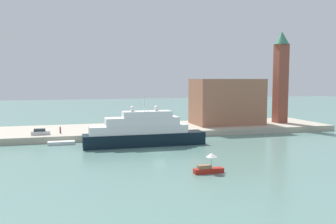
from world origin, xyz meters
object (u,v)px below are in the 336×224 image
object	(u,v)px
person_figure	(60,130)
mooring_bollard	(148,131)
bell_tower	(281,74)
large_yacht	(143,132)
work_barge	(61,143)
parked_car	(40,132)
harbor_building	(227,102)
small_motorboat	(209,166)

from	to	relation	value
person_figure	mooring_bollard	distance (m)	21.08
bell_tower	person_figure	xyz separation A→B (m)	(-63.17, -4.78, -13.73)
mooring_bollard	bell_tower	bearing A→B (deg)	12.24
large_yacht	work_barge	bearing A→B (deg)	160.76
parked_car	bell_tower	bearing A→B (deg)	5.25
parked_car	person_figure	world-z (taller)	person_figure
harbor_building	mooring_bollard	distance (m)	28.34
harbor_building	parked_car	bearing A→B (deg)	-171.82
harbor_building	mooring_bollard	xyz separation A→B (m)	(-25.68, -10.32, -6.10)
parked_car	work_barge	bearing A→B (deg)	-52.13
harbor_building	parked_car	distance (m)	51.59
large_yacht	bell_tower	distance (m)	50.84
harbor_building	mooring_bollard	size ratio (longest dim) A/B	22.87
harbor_building	mooring_bollard	world-z (taller)	harbor_building
small_motorboat	harbor_building	world-z (taller)	harbor_building
parked_car	person_figure	distance (m)	4.67
large_yacht	work_barge	world-z (taller)	large_yacht
large_yacht	person_figure	distance (m)	22.22
harbor_building	person_figure	distance (m)	47.00
small_motorboat	bell_tower	distance (m)	61.59
parked_car	mooring_bollard	bearing A→B (deg)	-6.89
harbor_building	mooring_bollard	bearing A→B (deg)	-158.11
work_barge	mooring_bollard	bearing A→B (deg)	8.71
small_motorboat	bell_tower	bearing A→B (deg)	47.31
bell_tower	person_figure	distance (m)	64.82
small_motorboat	person_figure	xyz separation A→B (m)	(-22.65, 39.14, 1.20)
small_motorboat	mooring_bollard	size ratio (longest dim) A/B	5.57
small_motorboat	person_figure	distance (m)	45.23
small_motorboat	person_figure	size ratio (longest dim) A/B	2.82
work_barge	harbor_building	size ratio (longest dim) A/B	0.30
small_motorboat	person_figure	world-z (taller)	person_figure
bell_tower	person_figure	size ratio (longest dim) A/B	16.12
bell_tower	parked_car	distance (m)	69.31
small_motorboat	mooring_bollard	bearing A→B (deg)	93.37
small_motorboat	mooring_bollard	distance (m)	34.76
small_motorboat	parked_car	size ratio (longest dim) A/B	1.12
person_figure	work_barge	bearing A→B (deg)	-87.58
large_yacht	mooring_bollard	bearing A→B (deg)	71.62
work_barge	person_figure	xyz separation A→B (m)	(-0.32, 7.56, 1.91)
large_yacht	work_barge	xyz separation A→B (m)	(-17.25, 6.02, -2.66)
bell_tower	parked_car	xyz separation A→B (m)	(-67.62, -6.21, -13.90)
large_yacht	person_figure	xyz separation A→B (m)	(-17.57, 13.58, -0.74)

